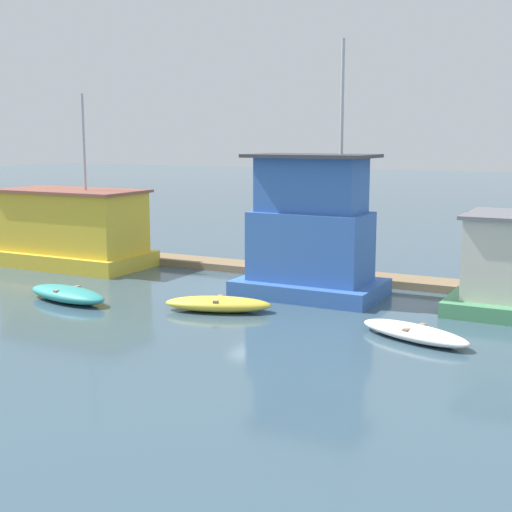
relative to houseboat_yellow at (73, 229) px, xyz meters
The scene contains 7 objects.
ground_plane 10.02m from the houseboat_yellow, ahead, with size 200.00×200.00×0.00m, color #385160.
dock_walkway 10.30m from the houseboat_yellow, 14.16° to the left, with size 33.80×1.53×0.30m, color #846B4C.
houseboat_yellow is the anchor object (origin of this frame).
houseboat_blue 11.77m from the houseboat_yellow, ahead, with size 5.09×3.27×8.90m.
dinghy_teal 7.34m from the houseboat_yellow, 50.08° to the right, with size 3.79×1.88×0.52m.
dinghy_yellow 10.98m from the houseboat_yellow, 23.45° to the right, with size 3.71×2.30×0.49m.
dinghy_white 17.30m from the houseboat_yellow, 15.76° to the right, with size 3.65×2.25×0.42m.
Camera 1 is at (11.71, -23.51, 5.63)m, focal length 50.00 mm.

